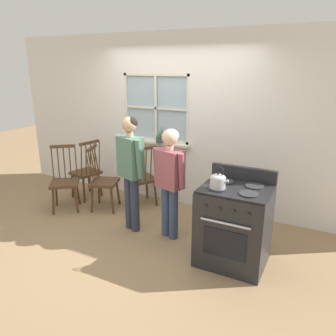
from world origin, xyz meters
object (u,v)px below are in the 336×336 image
object	(u,v)px
chair_near_stove	(86,172)
chair_center_cluster	(142,179)
stove	(234,225)
chair_near_wall	(65,182)
chair_by_window	(103,182)
potted_plant	(161,138)
person_teen_center	(170,174)
kettle	(218,180)
person_elderly_left	(131,165)

from	to	relation	value
chair_near_stove	chair_center_cluster	bearing A→B (deg)	111.55
chair_center_cluster	stove	xyz separation A→B (m)	(1.78, -0.90, 0.02)
chair_near_stove	stove	bearing A→B (deg)	88.05
chair_near_wall	chair_center_cluster	world-z (taller)	same
chair_by_window	chair_near_wall	world-z (taller)	same
chair_by_window	chair_center_cluster	size ratio (longest dim) A/B	1.00
chair_center_cluster	potted_plant	bearing A→B (deg)	-175.97
chair_near_stove	person_teen_center	world-z (taller)	person_teen_center
stove	chair_near_stove	bearing A→B (deg)	165.10
chair_near_wall	kettle	xyz separation A→B (m)	(2.61, -0.34, 0.57)
potted_plant	chair_by_window	bearing A→B (deg)	-132.61
chair_by_window	chair_center_cluster	distance (m)	0.62
stove	kettle	size ratio (longest dim) A/B	4.39
person_teen_center	kettle	size ratio (longest dim) A/B	5.92
stove	person_teen_center	bearing A→B (deg)	168.42
chair_near_wall	stove	xyz separation A→B (m)	(2.78, -0.21, 0.02)
chair_near_wall	potted_plant	distance (m)	1.67
person_teen_center	kettle	world-z (taller)	person_teen_center
chair_by_window	kettle	world-z (taller)	kettle
chair_near_stove	potted_plant	world-z (taller)	potted_plant
chair_near_wall	person_elderly_left	world-z (taller)	person_elderly_left
chair_near_stove	potted_plant	xyz separation A→B (m)	(1.20, 0.47, 0.63)
person_elderly_left	potted_plant	xyz separation A→B (m)	(-0.13, 1.08, 0.14)
chair_center_cluster	stove	size ratio (longest dim) A/B	0.94
chair_near_stove	person_teen_center	bearing A→B (deg)	86.48
kettle	potted_plant	xyz separation A→B (m)	(-1.44, 1.35, 0.06)
chair_by_window	chair_near_wall	xyz separation A→B (m)	(-0.52, -0.29, 0.00)
chair_near_stove	stove	size ratio (longest dim) A/B	0.94
chair_center_cluster	person_teen_center	world-z (taller)	person_teen_center
chair_by_window	stove	world-z (taller)	stove
person_teen_center	chair_center_cluster	bearing A→B (deg)	155.27
chair_near_stove	stove	xyz separation A→B (m)	(2.81, -0.75, 0.02)
person_elderly_left	person_teen_center	world-z (taller)	person_elderly_left
chair_center_cluster	potted_plant	distance (m)	0.72
chair_near_wall	person_teen_center	world-z (taller)	person_teen_center
chair_by_window	stove	distance (m)	2.32
person_teen_center	stove	bearing A→B (deg)	3.17
chair_by_window	chair_near_wall	bearing A→B (deg)	99.20
chair_near_wall	chair_near_stove	bearing A→B (deg)	55.36
person_teen_center	potted_plant	bearing A→B (deg)	138.76
person_teen_center	potted_plant	xyz separation A→B (m)	(-0.69, 1.03, 0.20)
chair_by_window	chair_near_stove	xyz separation A→B (m)	(-0.54, 0.24, 0.00)
kettle	chair_by_window	bearing A→B (deg)	163.01
person_teen_center	kettle	xyz separation A→B (m)	(0.75, -0.32, 0.14)
person_elderly_left	kettle	distance (m)	1.33
person_teen_center	stove	distance (m)	1.02
chair_by_window	kettle	size ratio (longest dim) A/B	4.13
person_elderly_left	person_teen_center	distance (m)	0.56
chair_by_window	chair_near_wall	size ratio (longest dim) A/B	1.00
chair_by_window	person_elderly_left	distance (m)	1.00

